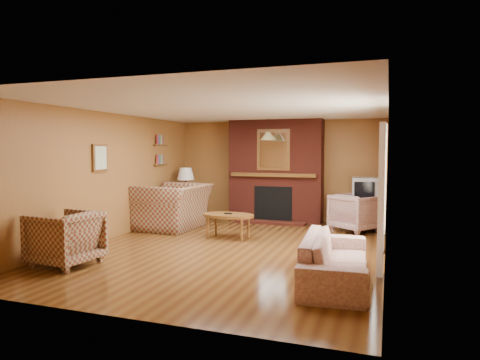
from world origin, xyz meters
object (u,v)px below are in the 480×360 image
at_px(tv_stand, 365,214).
at_px(side_table, 186,208).
at_px(crt_tv, 365,189).
at_px(fireplace, 276,172).
at_px(plaid_loveseat, 173,206).
at_px(table_lamp, 186,180).
at_px(coffee_table, 228,217).
at_px(floral_armchair, 356,213).
at_px(plaid_armchair, 65,238).
at_px(floral_sofa, 335,258).

bearing_deg(tv_stand, side_table, -179.75).
distance_m(side_table, crt_tv, 4.20).
relative_size(fireplace, plaid_loveseat, 1.64).
bearing_deg(table_lamp, coffee_table, -44.30).
distance_m(plaid_loveseat, floral_armchair, 3.87).
distance_m(plaid_loveseat, coffee_table, 1.61).
height_order(plaid_armchair, side_table, plaid_armchair).
relative_size(fireplace, table_lamp, 3.50).
height_order(tv_stand, crt_tv, crt_tv).
bearing_deg(fireplace, table_lamp, -165.71).
height_order(floral_sofa, coffee_table, floral_sofa).
height_order(coffee_table, table_lamp, table_lamp).
xyz_separation_m(plaid_loveseat, plaid_armchair, (-0.10, -3.17, -0.08)).
relative_size(coffee_table, tv_stand, 1.70).
distance_m(coffee_table, tv_stand, 3.16).
height_order(plaid_loveseat, floral_sofa, plaid_loveseat).
xyz_separation_m(plaid_armchair, floral_sofa, (3.85, 0.52, -0.10)).
xyz_separation_m(side_table, table_lamp, (0.00, 0.00, 0.67)).
bearing_deg(side_table, floral_armchair, -1.90).
bearing_deg(crt_tv, coffee_table, -139.64).
relative_size(plaid_armchair, tv_stand, 1.46).
height_order(floral_armchair, table_lamp, table_lamp).
distance_m(fireplace, table_lamp, 2.18).
bearing_deg(side_table, fireplace, 14.29).
height_order(fireplace, side_table, fireplace).
distance_m(plaid_loveseat, floral_sofa, 4.59).
xyz_separation_m(coffee_table, tv_stand, (2.41, 2.05, -0.12)).
distance_m(plaid_loveseat, plaid_armchair, 3.17).
bearing_deg(floral_armchair, plaid_loveseat, 50.44).
xyz_separation_m(plaid_loveseat, tv_stand, (3.90, 1.45, -0.18)).
relative_size(fireplace, tv_stand, 4.02).
bearing_deg(tv_stand, coffee_table, -144.14).
bearing_deg(plaid_armchair, table_lamp, -172.51).
bearing_deg(floral_sofa, plaid_loveseat, 50.69).
xyz_separation_m(coffee_table, crt_tv, (2.41, 2.05, 0.43)).
height_order(table_lamp, crt_tv, table_lamp).
height_order(coffee_table, crt_tv, crt_tv).
bearing_deg(floral_sofa, plaid_armchair, 93.58).
bearing_deg(floral_armchair, table_lamp, 34.05).
relative_size(floral_armchair, tv_stand, 1.43).
height_order(floral_sofa, floral_armchair, floral_armchair).
xyz_separation_m(fireplace, tv_stand, (2.05, -0.18, -0.88)).
relative_size(coffee_table, crt_tv, 1.76).
relative_size(floral_sofa, side_table, 3.48).
distance_m(floral_armchair, table_lamp, 4.04).
distance_m(floral_sofa, side_table, 5.48).
distance_m(side_table, tv_stand, 4.16).
height_order(fireplace, coffee_table, fireplace).
xyz_separation_m(floral_armchair, side_table, (-4.00, 0.13, -0.10)).
bearing_deg(floral_armchair, tv_stand, -71.31).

